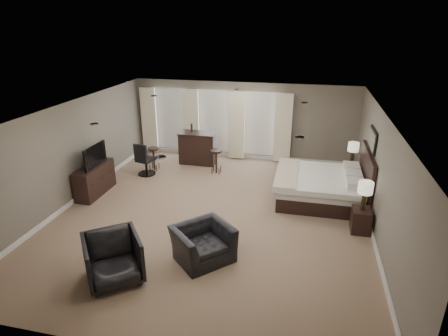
% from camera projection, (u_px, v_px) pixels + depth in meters
% --- Properties ---
extents(room, '(7.60, 8.60, 2.64)m').
position_uv_depth(room, '(212.00, 166.00, 8.81)').
color(room, '#866C55').
rests_on(room, ground).
extents(window_bay, '(5.25, 0.20, 2.30)m').
position_uv_depth(window_bay, '(214.00, 123.00, 12.77)').
color(window_bay, silver).
rests_on(window_bay, room).
extents(bed, '(2.25, 2.14, 1.43)m').
position_uv_depth(bed, '(321.00, 175.00, 9.80)').
color(bed, silver).
rests_on(bed, ground).
extents(nightstand_near, '(0.41, 0.50, 0.55)m').
position_uv_depth(nightstand_near, '(361.00, 220.00, 8.47)').
color(nightstand_near, black).
rests_on(nightstand_near, ground).
extents(nightstand_far, '(0.42, 0.51, 0.56)m').
position_uv_depth(nightstand_far, '(350.00, 172.00, 11.09)').
color(nightstand_far, black).
rests_on(nightstand_far, ground).
extents(lamp_near, '(0.33, 0.33, 0.67)m').
position_uv_depth(lamp_near, '(364.00, 196.00, 8.24)').
color(lamp_near, beige).
rests_on(lamp_near, nightstand_near).
extents(lamp_far, '(0.31, 0.31, 0.65)m').
position_uv_depth(lamp_far, '(353.00, 153.00, 10.87)').
color(lamp_far, beige).
rests_on(lamp_far, nightstand_far).
extents(wall_art, '(0.04, 0.96, 0.56)m').
position_uv_depth(wall_art, '(372.00, 140.00, 9.18)').
color(wall_art, slate).
rests_on(wall_art, room).
extents(dresser, '(0.46, 1.42, 0.82)m').
position_uv_depth(dresser, '(95.00, 180.00, 10.25)').
color(dresser, black).
rests_on(dresser, ground).
extents(tv, '(0.59, 1.03, 0.13)m').
position_uv_depth(tv, '(93.00, 163.00, 10.08)').
color(tv, black).
rests_on(tv, dresser).
extents(armchair_near, '(1.28, 1.28, 0.96)m').
position_uv_depth(armchair_near, '(203.00, 238.00, 7.40)').
color(armchair_near, black).
rests_on(armchair_near, ground).
extents(armchair_far, '(1.31, 1.30, 0.99)m').
position_uv_depth(armchair_far, '(113.00, 257.00, 6.79)').
color(armchair_far, black).
rests_on(armchair_far, ground).
extents(bar_counter, '(1.22, 0.64, 1.07)m').
position_uv_depth(bar_counter, '(198.00, 148.00, 12.41)').
color(bar_counter, black).
rests_on(bar_counter, ground).
extents(bar_stool_left, '(0.45, 0.45, 0.74)m').
position_uv_depth(bar_stool_left, '(154.00, 159.00, 11.91)').
color(bar_stool_left, black).
rests_on(bar_stool_left, ground).
extents(bar_stool_right, '(0.47, 0.47, 0.76)m').
position_uv_depth(bar_stool_right, '(216.00, 162.00, 11.65)').
color(bar_stool_right, black).
rests_on(bar_stool_right, ground).
extents(desk_chair, '(0.65, 0.65, 1.04)m').
position_uv_depth(desk_chair, '(146.00, 159.00, 11.49)').
color(desk_chair, black).
rests_on(desk_chair, ground).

